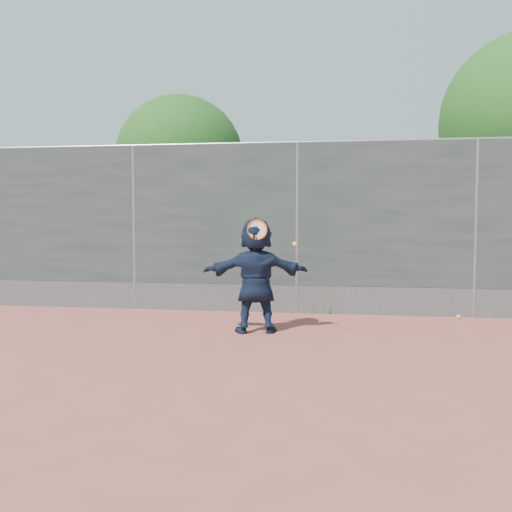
# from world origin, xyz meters

# --- Properties ---
(ground) EXTENTS (80.00, 80.00, 0.00)m
(ground) POSITION_xyz_m (0.00, 0.00, 0.00)
(ground) COLOR #9E4C42
(ground) RESTS_ON ground
(player) EXTENTS (1.64, 0.81, 1.70)m
(player) POSITION_xyz_m (-0.46, 1.74, 0.85)
(player) COLOR #142039
(player) RESTS_ON ground
(ball_ground) EXTENTS (0.07, 0.07, 0.07)m
(ball_ground) POSITION_xyz_m (2.73, 3.35, 0.03)
(ball_ground) COLOR yellow
(ball_ground) RESTS_ON ground
(fence) EXTENTS (20.00, 0.06, 3.03)m
(fence) POSITION_xyz_m (-0.00, 3.50, 1.58)
(fence) COLOR #38423D
(fence) RESTS_ON ground
(swing_action) EXTENTS (0.72, 0.13, 0.51)m
(swing_action) POSITION_xyz_m (-0.36, 1.55, 1.48)
(swing_action) COLOR #C45012
(swing_action) RESTS_ON ground
(tree_left) EXTENTS (3.15, 3.00, 4.53)m
(tree_left) POSITION_xyz_m (-2.85, 6.55, 2.94)
(tree_left) COLOR #382314
(tree_left) RESTS_ON ground
(weed_clump) EXTENTS (0.68, 0.07, 0.30)m
(weed_clump) POSITION_xyz_m (0.29, 3.38, 0.13)
(weed_clump) COLOR #387226
(weed_clump) RESTS_ON ground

